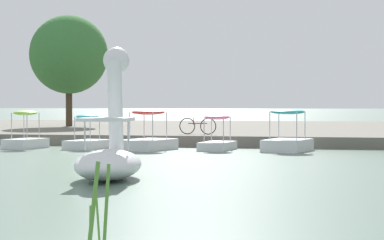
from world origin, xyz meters
The scene contains 9 objects.
shore_bank_far centered at (0.00, 37.98, 0.24)m, with size 156.18×27.73×0.48m, color #6B665B.
swan_boat centered at (-3.15, 10.88, 0.73)m, with size 1.91×3.16×3.28m.
pedal_boat_teal centered at (0.31, 22.39, 0.48)m, with size 1.94×2.57×1.63m.
pedal_boat_pink centered at (-2.47, 22.51, 0.45)m, with size 1.32×2.11×1.41m.
pedal_boat_red centered at (-5.18, 22.05, 0.47)m, with size 2.07×2.62×1.60m.
pedal_boat_cyan centered at (-7.77, 22.15, 0.37)m, with size 1.54×2.17×1.41m.
pedal_boat_lime centered at (-10.38, 21.99, 0.45)m, with size 1.42×2.04×1.56m.
tree_broadleaf_right centered at (-13.77, 35.67, 4.79)m, with size 6.53×6.55×6.69m.
bicycle_parked centered at (-3.89, 25.70, 0.85)m, with size 1.69×0.17×0.75m.
Camera 1 is at (2.38, -6.14, 1.83)m, focal length 68.68 mm.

